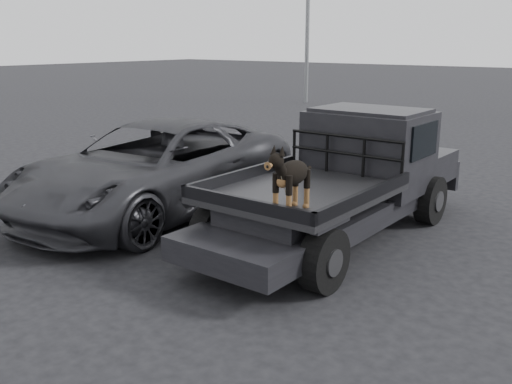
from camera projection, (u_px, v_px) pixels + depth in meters
The scene contains 6 objects.
ground at pixel (300, 299), 6.36m from camera, with size 120.00×120.00×0.00m, color black.
flatbed_ute at pixel (336, 207), 8.24m from camera, with size 2.00×5.40×0.92m, color black, non-canonical shape.
ute_cab at pixel (369, 137), 8.73m from camera, with size 1.72×1.30×0.88m, color black, non-canonical shape.
headache_rack at pixel (345, 155), 8.20m from camera, with size 1.80×0.08×0.55m, color black, non-canonical shape.
dog at pixel (292, 178), 6.43m from camera, with size 0.32×0.60×0.74m, color black, non-canonical shape.
parked_suv at pixel (155, 168), 9.46m from camera, with size 2.48×5.38×1.49m, color #2D2D32.
Camera 1 is at (3.18, -4.92, 2.80)m, focal length 40.00 mm.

